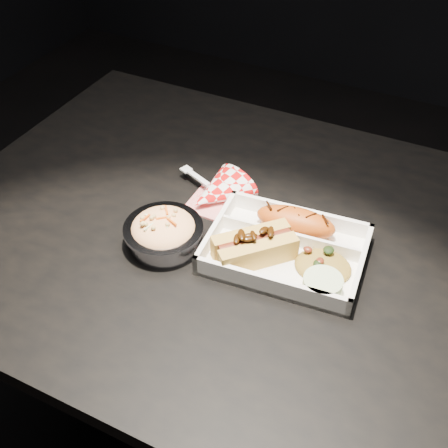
{
  "coord_description": "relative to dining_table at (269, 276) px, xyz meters",
  "views": [
    {
      "loc": [
        0.23,
        -0.65,
        1.41
      ],
      "look_at": [
        -0.06,
        -0.06,
        0.81
      ],
      "focal_mm": 45.0,
      "sensor_mm": 36.0,
      "label": 1
    }
  ],
  "objects": [
    {
      "name": "food_tray",
      "position": [
        0.03,
        -0.03,
        0.1
      ],
      "size": [
        0.26,
        0.2,
        0.04
      ],
      "rotation": [
        0.0,
        0.0,
        0.09
      ],
      "color": "white",
      "rests_on": "dining_table"
    },
    {
      "name": "foil_coleslaw_cup",
      "position": [
        -0.16,
        -0.09,
        0.12
      ],
      "size": [
        0.13,
        0.13,
        0.07
      ],
      "color": "silver",
      "rests_on": "dining_table"
    },
    {
      "name": "fried_rice_mound",
      "position": [
        0.1,
        -0.03,
        0.11
      ],
      "size": [
        0.1,
        0.08,
        0.03
      ],
      "primitive_type": "ellipsoid",
      "rotation": [
        0.0,
        0.0,
        0.09
      ],
      "color": "#A78330",
      "rests_on": "food_tray"
    },
    {
      "name": "dining_table",
      "position": [
        0.0,
        0.0,
        0.0
      ],
      "size": [
        1.2,
        0.8,
        0.75
      ],
      "color": "black",
      "rests_on": "ground"
    },
    {
      "name": "hotdog",
      "position": [
        -0.01,
        -0.06,
        0.12
      ],
      "size": [
        0.13,
        0.13,
        0.06
      ],
      "rotation": [
        0.0,
        0.0,
        0.81
      ],
      "color": "gold",
      "rests_on": "food_tray"
    },
    {
      "name": "fried_pastry",
      "position": [
        0.03,
        0.03,
        0.12
      ],
      "size": [
        0.14,
        0.07,
        0.05
      ],
      "primitive_type": "ellipsoid",
      "rotation": [
        0.0,
        0.0,
        0.09
      ],
      "color": "#C75313",
      "rests_on": "food_tray"
    },
    {
      "name": "napkin_fork",
      "position": [
        -0.13,
        0.05,
        0.11
      ],
      "size": [
        0.16,
        0.14,
        0.1
      ],
      "rotation": [
        0.0,
        0.0,
        -0.39
      ],
      "color": "red",
      "rests_on": "dining_table"
    },
    {
      "name": "cupcake_liner",
      "position": [
        0.11,
        -0.08,
        0.11
      ],
      "size": [
        0.06,
        0.06,
        0.03
      ],
      "primitive_type": "cylinder",
      "color": "beige",
      "rests_on": "food_tray"
    }
  ]
}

